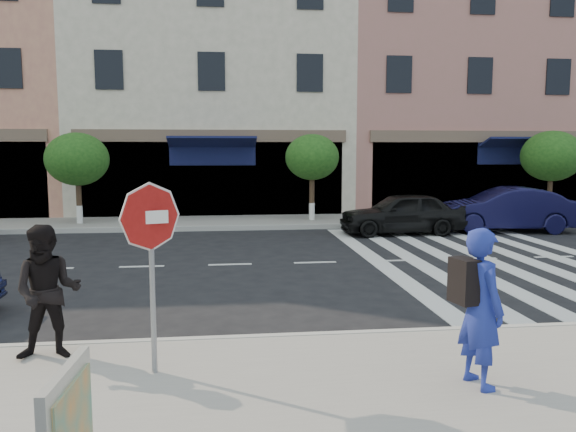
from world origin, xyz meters
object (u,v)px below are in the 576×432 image
(stop_sign, at_px, (151,234))
(car_far_right, at_px, (505,209))
(walker, at_px, (48,292))
(car_far_mid, at_px, (402,213))
(photographer, at_px, (480,308))

(stop_sign, bearing_deg, car_far_right, 30.39)
(car_far_right, bearing_deg, walker, -40.35)
(walker, distance_m, car_far_mid, 12.71)
(photographer, bearing_deg, walker, 61.50)
(stop_sign, xyz_separation_m, car_far_mid, (6.37, 10.75, -1.08))
(car_far_mid, distance_m, car_far_right, 3.49)
(photographer, relative_size, car_far_mid, 0.44)
(stop_sign, relative_size, car_far_right, 0.50)
(photographer, height_order, car_far_right, photographer)
(car_far_mid, bearing_deg, photographer, -15.11)
(car_far_right, bearing_deg, photographer, -21.70)
(photographer, xyz_separation_m, car_far_right, (6.37, 11.60, -0.29))
(stop_sign, relative_size, car_far_mid, 0.56)
(photographer, relative_size, walker, 1.05)
(walker, xyz_separation_m, car_far_right, (11.16, 10.25, -0.25))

